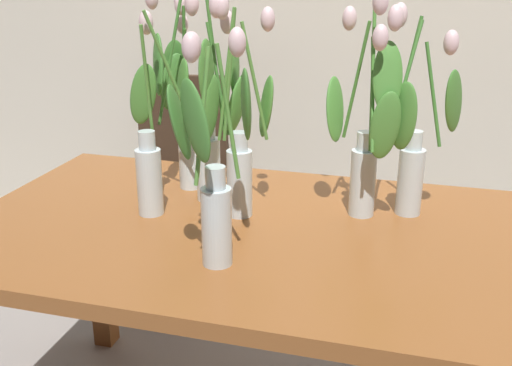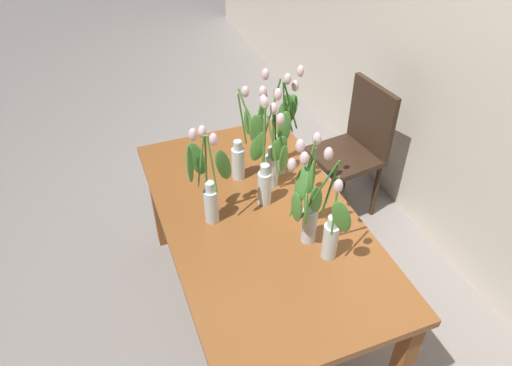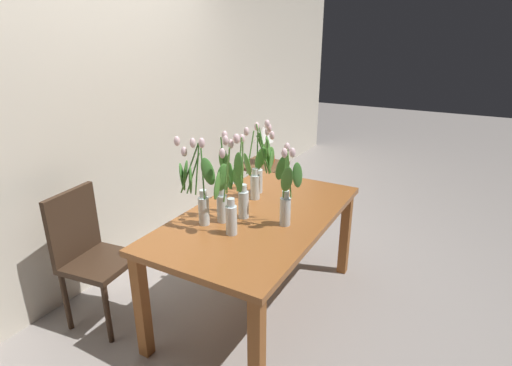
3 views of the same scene
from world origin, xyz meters
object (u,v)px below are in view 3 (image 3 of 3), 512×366
(tulip_vase_2, at_px, (287,194))
(tulip_vase_4, at_px, (258,172))
(side_table, at_px, (263,174))
(tulip_vase_5, at_px, (228,204))
(pillar_candle, at_px, (272,159))
(dining_chair, at_px, (89,250))
(table_lamp, at_px, (263,135))
(dining_table, at_px, (259,226))
(tulip_vase_3, at_px, (261,167))
(tulip_vase_0, at_px, (241,187))
(tulip_vase_6, at_px, (224,193))
(tulip_vase_1, at_px, (198,190))

(tulip_vase_2, xyz_separation_m, tulip_vase_4, (0.29, 0.36, -0.01))
(tulip_vase_4, bearing_deg, side_table, 26.48)
(tulip_vase_5, xyz_separation_m, pillar_candle, (1.93, 0.68, -0.34))
(tulip_vase_2, bearing_deg, side_table, 32.34)
(dining_chair, relative_size, table_lamp, 2.34)
(tulip_vase_2, height_order, tulip_vase_5, tulip_vase_5)
(tulip_vase_2, bearing_deg, tulip_vase_4, 51.24)
(tulip_vase_5, bearing_deg, dining_table, -6.17)
(dining_chair, bearing_deg, tulip_vase_5, -70.45)
(dining_table, distance_m, tulip_vase_3, 0.48)
(tulip_vase_0, height_order, pillar_candle, tulip_vase_0)
(tulip_vase_0, distance_m, tulip_vase_3, 0.45)
(side_table, bearing_deg, tulip_vase_4, -153.52)
(tulip_vase_4, distance_m, side_table, 1.53)
(tulip_vase_0, bearing_deg, side_table, 23.46)
(tulip_vase_4, bearing_deg, tulip_vase_6, 177.01)
(tulip_vase_0, xyz_separation_m, tulip_vase_5, (-0.21, -0.04, -0.03))
(dining_table, relative_size, tulip_vase_3, 2.91)
(tulip_vase_0, relative_size, tulip_vase_2, 1.10)
(tulip_vase_0, xyz_separation_m, pillar_candle, (1.72, 0.64, -0.36))
(tulip_vase_2, distance_m, pillar_candle, 1.95)
(dining_chair, relative_size, side_table, 1.69)
(tulip_vase_5, height_order, tulip_vase_6, tulip_vase_6)
(tulip_vase_3, bearing_deg, tulip_vase_2, -135.61)
(dining_table, xyz_separation_m, pillar_candle, (1.61, 0.71, -0.06))
(tulip_vase_1, xyz_separation_m, dining_chair, (-0.31, 0.68, -0.45))
(tulip_vase_0, distance_m, tulip_vase_5, 0.22)
(tulip_vase_3, xyz_separation_m, dining_chair, (-0.98, 0.76, -0.42))
(dining_chair, distance_m, pillar_candle, 2.26)
(tulip_vase_3, height_order, tulip_vase_5, tulip_vase_5)
(tulip_vase_1, relative_size, tulip_vase_5, 1.02)
(dining_table, distance_m, table_lamp, 1.75)
(tulip_vase_3, relative_size, dining_chair, 0.59)
(tulip_vase_0, distance_m, tulip_vase_6, 0.12)
(dining_table, xyz_separation_m, table_lamp, (1.55, 0.79, 0.21))
(dining_table, xyz_separation_m, dining_chair, (-0.64, 0.93, -0.12))
(tulip_vase_2, distance_m, side_table, 1.94)
(dining_table, bearing_deg, tulip_vase_6, 141.32)
(tulip_vase_6, bearing_deg, dining_chair, 120.01)
(dining_table, relative_size, tulip_vase_4, 2.73)
(dining_chair, bearing_deg, tulip_vase_4, -43.01)
(tulip_vase_0, xyz_separation_m, side_table, (1.62, 0.70, -0.52))
(tulip_vase_3, height_order, table_lamp, tulip_vase_3)
(tulip_vase_4, bearing_deg, tulip_vase_2, -128.76)
(dining_table, xyz_separation_m, tulip_vase_5, (-0.32, 0.03, 0.27))
(tulip_vase_3, relative_size, tulip_vase_4, 0.94)
(dining_table, relative_size, tulip_vase_5, 2.80)
(tulip_vase_2, xyz_separation_m, tulip_vase_5, (-0.26, 0.26, -0.03))
(tulip_vase_5, bearing_deg, tulip_vase_3, 11.50)
(tulip_vase_6, relative_size, pillar_candle, 7.76)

